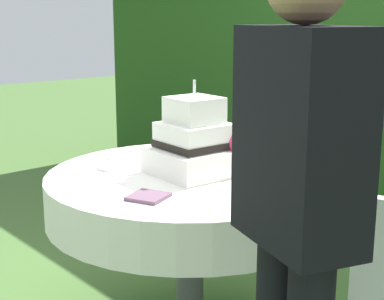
% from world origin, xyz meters
% --- Properties ---
extents(cake_table, '(1.20, 1.20, 0.78)m').
position_xyz_m(cake_table, '(0.00, 0.00, 0.67)').
color(cake_table, '#4C4C51').
rests_on(cake_table, ground_plane).
extents(wedding_cake, '(0.35, 0.34, 0.39)m').
position_xyz_m(wedding_cake, '(0.02, 0.02, 0.90)').
color(wedding_cake, white).
rests_on(wedding_cake, cake_table).
extents(serving_plate_near, '(0.14, 0.14, 0.01)m').
position_xyz_m(serving_plate_near, '(-0.28, -0.19, 0.79)').
color(serving_plate_near, white).
rests_on(serving_plate_near, cake_table).
extents(serving_plate_far, '(0.11, 0.11, 0.01)m').
position_xyz_m(serving_plate_far, '(-0.47, 0.09, 0.79)').
color(serving_plate_far, white).
rests_on(serving_plate_far, cake_table).
extents(serving_plate_left, '(0.13, 0.13, 0.01)m').
position_xyz_m(serving_plate_left, '(-0.40, -0.07, 0.79)').
color(serving_plate_left, white).
rests_on(serving_plate_left, cake_table).
extents(napkin_stack, '(0.17, 0.17, 0.01)m').
position_xyz_m(napkin_stack, '(0.16, -0.34, 0.79)').
color(napkin_stack, '#6B4C60').
rests_on(napkin_stack, cake_table).
extents(standing_person, '(0.40, 0.30, 1.60)m').
position_xyz_m(standing_person, '(0.88, -0.40, 0.93)').
color(standing_person, black).
rests_on(standing_person, ground_plane).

